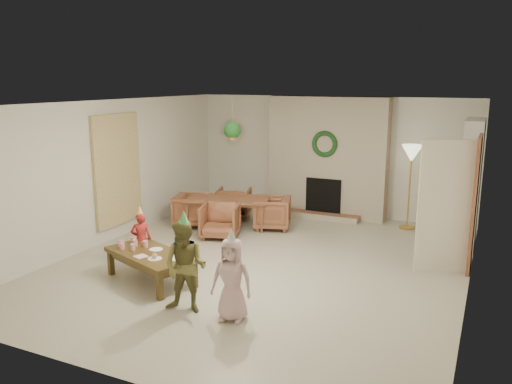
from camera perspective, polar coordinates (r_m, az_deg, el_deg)
The scene contains 56 objects.
floor at distance 8.19m, azimuth 0.73°, elevation -7.93°, with size 7.00×7.00×0.00m, color #B7B29E.
ceiling at distance 7.69m, azimuth 0.78°, elevation 9.82°, with size 7.00×7.00×0.00m, color white.
wall_back at distance 11.08m, azimuth 8.23°, elevation 3.99°, with size 7.00×7.00×0.00m, color silver.
wall_front at distance 4.98m, azimuth -16.18°, elevation -6.81°, with size 7.00×7.00×0.00m, color silver.
wall_left at distance 9.46m, azimuth -16.06°, elevation 2.20°, with size 7.00×7.00×0.00m, color silver.
wall_right at distance 7.19m, azimuth 23.12°, elevation -1.45°, with size 7.00×7.00×0.00m, color silver.
fireplace_mass at distance 10.90m, azimuth 7.92°, elevation 3.85°, with size 2.50×0.40×2.50m, color #542816.
fireplace_hearth at distance 10.81m, azimuth 7.18°, elevation -2.64°, with size 1.60×0.30×0.12m, color brown.
fireplace_firebox at distance 10.87m, azimuth 7.52°, elevation -0.44°, with size 0.75×0.12×0.75m, color black.
fireplace_wreath at distance 10.64m, azimuth 7.60°, elevation 5.29°, with size 0.54×0.54×0.10m, color #173E1B.
floor_lamp_base at distance 10.49m, azimuth 16.38°, elevation -3.77°, with size 0.30×0.30×0.03m, color gold.
floor_lamp_post at distance 10.32m, azimuth 16.64°, elevation 0.22°, with size 0.03×0.03×1.47m, color gold.
floor_lamp_shade at distance 10.20m, azimuth 16.88°, elevation 4.10°, with size 0.39×0.39×0.33m, color beige.
bookshelf_carcass at distance 9.47m, azimuth 22.66°, elevation 0.81°, with size 0.30×1.00×2.20m, color white.
bookshelf_shelf_a at distance 9.61m, azimuth 22.22°, elevation -2.98°, with size 0.30×0.92×0.03m, color white.
bookshelf_shelf_b at distance 9.52m, azimuth 22.41°, elevation -0.66°, with size 0.30×0.92×0.03m, color white.
bookshelf_shelf_c at distance 9.45m, azimuth 22.61°, elevation 1.71°, with size 0.30×0.92×0.03m, color white.
bookshelf_shelf_d at distance 9.39m, azimuth 22.82°, elevation 4.11°, with size 0.30×0.92×0.03m, color white.
books_row_lower at distance 9.44m, azimuth 22.12°, elevation -2.37°, with size 0.20×0.40×0.24m, color maroon.
books_row_mid at distance 9.54m, azimuth 22.38°, elevation 0.24°, with size 0.20×0.44×0.24m, color #295498.
books_row_upper at distance 9.33m, azimuth 22.53°, elevation 2.40°, with size 0.20×0.36×0.22m, color gold.
door_frame at distance 8.41m, azimuth 23.06°, elevation -1.16°, with size 0.05×0.86×2.04m, color brown.
door_leaf at distance 8.06m, azimuth 20.24°, elevation -1.62°, with size 0.05×0.80×2.00m, color beige.
curtain_panel at distance 9.58m, azimuth -15.10°, elevation 2.38°, with size 0.06×1.20×2.00m, color beige.
dining_table at distance 10.11m, azimuth -3.18°, elevation -2.31°, with size 1.60×0.89×0.56m, color brown.
dining_chair_near at distance 9.44m, azimuth -4.01°, elevation -3.21°, with size 0.67×0.68×0.62m, color brown.
dining_chair_far at distance 10.78m, azimuth -2.47°, elevation -1.22°, with size 0.67×0.68×0.62m, color brown.
dining_chair_left at distance 10.26m, azimuth -7.06°, elevation -2.00°, with size 0.67×0.68×0.62m, color brown.
dining_chair_right at distance 9.98m, azimuth 1.79°, elevation -2.33°, with size 0.67×0.68×0.62m, color brown.
hanging_plant_cord at distance 9.63m, azimuth -2.65°, elevation 8.24°, with size 0.01×0.01×0.70m, color tan.
hanging_plant_pot at distance 9.66m, azimuth -2.63°, elevation 6.16°, with size 0.16×0.16×0.12m, color #AC5E37.
hanging_plant_foliage at distance 9.65m, azimuth -2.64°, elevation 6.87°, with size 0.32×0.32×0.32m, color #194B1E.
coffee_table_top at distance 7.54m, azimuth -11.60°, elevation -6.82°, with size 1.40×0.70×0.06m, color #4F3C1A.
coffee_table_apron at distance 7.56m, azimuth -11.58°, elevation -7.36°, with size 1.29×0.59×0.09m, color #4F3C1A.
coffee_leg_fl at distance 7.99m, azimuth -15.77°, elevation -7.56°, with size 0.08×0.08×0.37m, color #4F3C1A.
coffee_leg_fr at distance 6.97m, azimuth -10.61°, elevation -10.28°, with size 0.08×0.08×0.37m, color #4F3C1A.
coffee_leg_bl at distance 8.26m, azimuth -12.30°, elevation -6.71°, with size 0.08×0.08×0.37m, color #4F3C1A.
coffee_leg_br at distance 7.28m, azimuth -6.85°, elevation -9.16°, with size 0.08×0.08×0.37m, color #4F3C1A.
cup_a at distance 7.87m, azimuth -14.77°, elevation -5.53°, with size 0.08×0.08×0.10m, color white.
cup_b at distance 7.98m, azimuth -13.43°, elevation -5.22°, with size 0.08×0.08×0.10m, color white.
cup_c at distance 7.74m, azimuth -14.63°, elevation -5.83°, with size 0.08×0.08×0.10m, color white.
cup_d at distance 7.84m, azimuth -13.27°, elevation -5.51°, with size 0.08×0.08×0.10m, color white.
cup_e at distance 7.66m, azimuth -13.50°, elevation -5.97°, with size 0.08×0.08×0.10m, color white.
cup_f at distance 7.76m, azimuth -12.14°, elevation -5.65°, with size 0.08×0.08×0.10m, color white.
plate_a at distance 7.64m, azimuth -11.02°, elevation -6.25°, with size 0.19×0.19×0.01m, color white.
plate_b at distance 7.26m, azimuth -11.16°, elevation -7.25°, with size 0.19×0.19×0.01m, color white.
plate_c at distance 7.20m, azimuth -8.77°, elevation -7.31°, with size 0.19×0.19×0.01m, color white.
food_scoop at distance 7.25m, azimuth -11.17°, elevation -6.94°, with size 0.08×0.08×0.08m, color tan.
napkin_left at distance 7.39m, azimuth -12.65°, elevation -6.98°, with size 0.16×0.16×0.01m, color #DFA4A7.
napkin_right at distance 7.33m, azimuth -8.72°, elevation -6.96°, with size 0.16×0.16×0.01m, color #DFA4A7.
child_red at distance 8.13m, azimuth -12.59°, elevation -5.20°, with size 0.31×0.21×0.86m, color maroon.
party_hat_red at distance 8.00m, azimuth -12.75°, elevation -2.00°, with size 0.12×0.12×0.16m, color #FFF554.
child_plaid at distance 6.46m, azimuth -7.83°, elevation -8.22°, with size 0.57×0.44×1.17m, color brown.
party_hat_plaid at distance 6.27m, azimuth -8.00°, elevation -2.85°, with size 0.14×0.14×0.19m, color #45A151.
child_pink at distance 6.22m, azimuth -2.71°, elevation -9.64°, with size 0.50×0.33×1.02m, color #CBA2A5.
party_hat_pink at distance 6.04m, azimuth -2.76°, elevation -4.77°, with size 0.13×0.13×0.18m, color #B4B5BB.
Camera 1 is at (3.16, -7.01, 2.85)m, focal length 36.10 mm.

